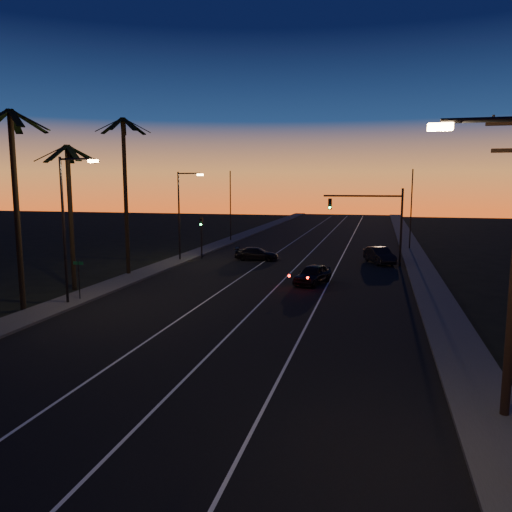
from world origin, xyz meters
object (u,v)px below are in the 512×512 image
(right_car, at_px, (380,255))
(cross_car, at_px, (257,254))
(lead_car, at_px, (313,274))
(signal_mast, at_px, (375,213))

(right_car, distance_m, cross_car, 11.66)
(lead_car, relative_size, cross_car, 1.14)
(right_car, height_order, cross_car, right_car)
(lead_car, height_order, cross_car, lead_car)
(right_car, bearing_deg, signal_mast, -119.08)
(signal_mast, bearing_deg, cross_car, 178.71)
(right_car, xyz_separation_m, cross_car, (-11.64, -0.78, -0.13))
(signal_mast, xyz_separation_m, lead_car, (-4.26, -10.01, -4.05))
(lead_car, distance_m, right_car, 12.06)
(signal_mast, distance_m, cross_car, 11.82)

